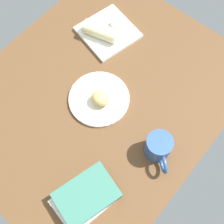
{
  "coord_description": "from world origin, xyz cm",
  "views": [
    {
      "loc": [
        -38.6,
        -38.96,
        111.36
      ],
      "look_at": [
        -3.57,
        -9.62,
        7.0
      ],
      "focal_mm": 49.25,
      "sensor_mm": 36.0,
      "label": 1
    }
  ],
  "objects_px": {
    "scone_pastry": "(100,99)",
    "coffee_mug": "(159,147)",
    "sauce_cup": "(117,23)",
    "book_stack": "(85,198)",
    "breakfast_wrap": "(101,31)",
    "square_plate": "(108,32)",
    "round_plate": "(99,99)"
  },
  "relations": [
    {
      "from": "book_stack",
      "to": "sauce_cup",
      "type": "bearing_deg",
      "value": 31.23
    },
    {
      "from": "book_stack",
      "to": "coffee_mug",
      "type": "bearing_deg",
      "value": -16.17
    },
    {
      "from": "sauce_cup",
      "to": "book_stack",
      "type": "bearing_deg",
      "value": -148.77
    },
    {
      "from": "sauce_cup",
      "to": "breakfast_wrap",
      "type": "height_order",
      "value": "breakfast_wrap"
    },
    {
      "from": "scone_pastry",
      "to": "square_plate",
      "type": "xyz_separation_m",
      "value": [
        0.27,
        0.19,
        -0.03
      ]
    },
    {
      "from": "round_plate",
      "to": "square_plate",
      "type": "xyz_separation_m",
      "value": [
        0.26,
        0.18,
        0.0
      ]
    },
    {
      "from": "round_plate",
      "to": "coffee_mug",
      "type": "height_order",
      "value": "coffee_mug"
    },
    {
      "from": "square_plate",
      "to": "sauce_cup",
      "type": "height_order",
      "value": "sauce_cup"
    },
    {
      "from": "sauce_cup",
      "to": "square_plate",
      "type": "bearing_deg",
      "value": 168.1
    },
    {
      "from": "square_plate",
      "to": "coffee_mug",
      "type": "relative_size",
      "value": 1.68
    },
    {
      "from": "scone_pastry",
      "to": "sauce_cup",
      "type": "xyz_separation_m",
      "value": [
        0.32,
        0.18,
        -0.01
      ]
    },
    {
      "from": "scone_pastry",
      "to": "square_plate",
      "type": "distance_m",
      "value": 0.33
    },
    {
      "from": "breakfast_wrap",
      "to": "coffee_mug",
      "type": "distance_m",
      "value": 0.54
    },
    {
      "from": "scone_pastry",
      "to": "breakfast_wrap",
      "type": "height_order",
      "value": "breakfast_wrap"
    },
    {
      "from": "scone_pastry",
      "to": "coffee_mug",
      "type": "relative_size",
      "value": 0.56
    },
    {
      "from": "square_plate",
      "to": "book_stack",
      "type": "relative_size",
      "value": 0.91
    },
    {
      "from": "square_plate",
      "to": "book_stack",
      "type": "bearing_deg",
      "value": -146.06
    },
    {
      "from": "round_plate",
      "to": "square_plate",
      "type": "distance_m",
      "value": 0.32
    },
    {
      "from": "breakfast_wrap",
      "to": "square_plate",
      "type": "bearing_deg",
      "value": 152.37
    },
    {
      "from": "round_plate",
      "to": "book_stack",
      "type": "bearing_deg",
      "value": -146.16
    },
    {
      "from": "breakfast_wrap",
      "to": "coffee_mug",
      "type": "height_order",
      "value": "coffee_mug"
    },
    {
      "from": "sauce_cup",
      "to": "book_stack",
      "type": "xyz_separation_m",
      "value": [
        -0.63,
        -0.38,
        0.0
      ]
    },
    {
      "from": "scone_pastry",
      "to": "square_plate",
      "type": "relative_size",
      "value": 0.33
    },
    {
      "from": "sauce_cup",
      "to": "book_stack",
      "type": "relative_size",
      "value": 0.22
    },
    {
      "from": "coffee_mug",
      "to": "book_stack",
      "type": "bearing_deg",
      "value": 163.83
    },
    {
      "from": "breakfast_wrap",
      "to": "book_stack",
      "type": "bearing_deg",
      "value": 20.57
    },
    {
      "from": "scone_pastry",
      "to": "round_plate",
      "type": "bearing_deg",
      "value": 60.62
    },
    {
      "from": "round_plate",
      "to": "sauce_cup",
      "type": "bearing_deg",
      "value": 28.43
    },
    {
      "from": "square_plate",
      "to": "round_plate",
      "type": "bearing_deg",
      "value": -145.94
    },
    {
      "from": "breakfast_wrap",
      "to": "scone_pastry",
      "type": "bearing_deg",
      "value": 24.87
    },
    {
      "from": "book_stack",
      "to": "coffee_mug",
      "type": "relative_size",
      "value": 1.85
    },
    {
      "from": "scone_pastry",
      "to": "coffee_mug",
      "type": "height_order",
      "value": "coffee_mug"
    }
  ]
}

